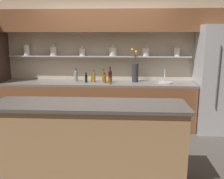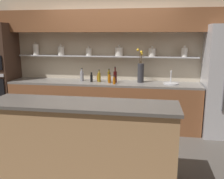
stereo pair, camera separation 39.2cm
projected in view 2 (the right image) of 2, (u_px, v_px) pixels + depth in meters
The scene contains 15 objects.
ground_plane at pixel (95, 154), 3.90m from camera, with size 12.00×12.00×0.00m, color #4C4742.
back_wall_unit at pixel (111, 49), 5.04m from camera, with size 5.20×0.44×2.60m.
back_counter_unit at pixel (103, 104), 5.01m from camera, with size 3.74×0.62×0.92m.
island_counter at pixel (83, 141), 3.14m from camera, with size 2.35×0.61×1.02m.
oven_tower at pixel (1, 74), 5.23m from camera, with size 0.60×0.64×2.06m.
flower_vase at pixel (141, 72), 4.83m from camera, with size 0.15×0.16×0.65m.
sink_fixture at pixel (171, 83), 4.71m from camera, with size 0.28×0.28×0.25m.
bottle_sauce_0 at pixel (110, 79), 4.80m from camera, with size 0.05×0.05×0.19m.
bottle_spirit_1 at pixel (82, 76), 5.03m from camera, with size 0.07×0.07×0.25m.
bottle_sauce_2 at pixel (114, 81), 4.69m from camera, with size 0.05×0.05×0.16m.
bottle_oil_3 at pixel (99, 77), 4.91m from camera, with size 0.06×0.06×0.24m.
bottle_sauce_4 at pixel (91, 78), 4.91m from camera, with size 0.05×0.05×0.19m.
bottle_sauce_5 at pixel (98, 78), 4.99m from camera, with size 0.05×0.05×0.16m.
bottle_wine_6 at pixel (115, 77), 4.84m from camera, with size 0.07×0.07×0.31m.
bottle_oil_7 at pixel (109, 76), 4.95m from camera, with size 0.06×0.06×0.25m.
Camera 2 is at (0.83, -3.50, 1.83)m, focal length 40.00 mm.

